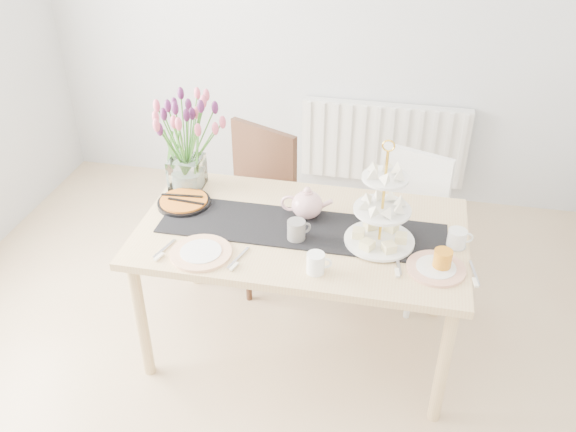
% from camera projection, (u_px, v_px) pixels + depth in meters
% --- Properties ---
extents(room_shell, '(4.50, 4.50, 4.50)m').
position_uv_depth(room_shell, '(226.00, 180.00, 2.28)').
color(room_shell, tan).
rests_on(room_shell, ground).
extents(radiator, '(1.20, 0.08, 0.60)m').
position_uv_depth(radiator, '(383.00, 143.00, 4.45)').
color(radiator, white).
rests_on(radiator, room_shell).
extents(dining_table, '(1.60, 0.90, 0.75)m').
position_uv_depth(dining_table, '(301.00, 242.00, 3.02)').
color(dining_table, tan).
rests_on(dining_table, ground).
extents(chair_brown, '(0.62, 0.62, 0.94)m').
position_uv_depth(chair_brown, '(252.00, 193.00, 3.66)').
color(chair_brown, '#372014').
rests_on(chair_brown, ground).
extents(chair_white, '(0.55, 0.55, 0.87)m').
position_uv_depth(chair_white, '(404.00, 215.00, 3.55)').
color(chair_white, white).
rests_on(chair_white, ground).
extents(table_runner, '(1.40, 0.35, 0.01)m').
position_uv_depth(table_runner, '(302.00, 228.00, 2.98)').
color(table_runner, black).
rests_on(table_runner, dining_table).
extents(tulip_vase, '(0.63, 0.63, 0.54)m').
position_uv_depth(tulip_vase, '(183.00, 128.00, 3.14)').
color(tulip_vase, silver).
rests_on(tulip_vase, dining_table).
extents(cake_stand, '(0.33, 0.33, 0.49)m').
position_uv_depth(cake_stand, '(381.00, 218.00, 2.81)').
color(cake_stand, gold).
rests_on(cake_stand, dining_table).
extents(teapot, '(0.26, 0.22, 0.16)m').
position_uv_depth(teapot, '(307.00, 205.00, 3.02)').
color(teapot, silver).
rests_on(teapot, dining_table).
extents(cream_jug, '(0.10, 0.10, 0.09)m').
position_uv_depth(cream_jug, '(457.00, 239.00, 2.84)').
color(cream_jug, white).
rests_on(cream_jug, dining_table).
extents(tart_tin, '(0.28, 0.28, 0.03)m').
position_uv_depth(tart_tin, '(184.00, 202.00, 3.16)').
color(tart_tin, black).
rests_on(tart_tin, dining_table).
extents(mug_grey, '(0.12, 0.12, 0.10)m').
position_uv_depth(mug_grey, '(296.00, 231.00, 2.88)').
color(mug_grey, slate).
rests_on(mug_grey, dining_table).
extents(mug_white, '(0.10, 0.10, 0.10)m').
position_uv_depth(mug_white, '(316.00, 263.00, 2.67)').
color(mug_white, white).
rests_on(mug_white, dining_table).
extents(mug_orange, '(0.11, 0.11, 0.10)m').
position_uv_depth(mug_orange, '(442.00, 260.00, 2.69)').
color(mug_orange, orange).
rests_on(mug_orange, dining_table).
extents(plate_left, '(0.35, 0.35, 0.01)m').
position_uv_depth(plate_left, '(201.00, 253.00, 2.81)').
color(plate_left, white).
rests_on(plate_left, dining_table).
extents(plate_right, '(0.30, 0.30, 0.01)m').
position_uv_depth(plate_right, '(436.00, 268.00, 2.71)').
color(plate_right, silver).
rests_on(plate_right, dining_table).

